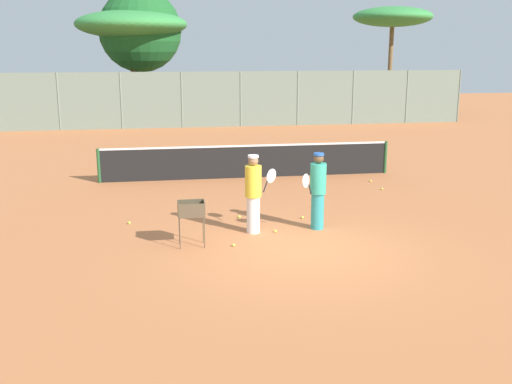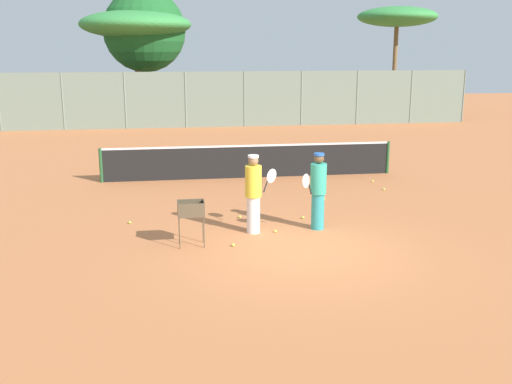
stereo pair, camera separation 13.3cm
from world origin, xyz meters
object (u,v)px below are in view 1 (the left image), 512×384
(tennis_net, at_px, (247,161))
(ball_cart, at_px, (191,212))
(parked_car, at_px, (85,108))
(player_white_outfit, at_px, (254,193))
(player_red_cap, at_px, (318,190))

(tennis_net, distance_m, ball_cart, 6.92)
(ball_cart, height_order, parked_car, parked_car)
(player_white_outfit, distance_m, player_red_cap, 1.50)
(player_white_outfit, xyz_separation_m, player_red_cap, (1.50, 0.05, -0.00))
(player_white_outfit, relative_size, parked_car, 0.43)
(tennis_net, height_order, player_red_cap, player_red_cap)
(parked_car, bearing_deg, player_red_cap, -71.51)
(player_red_cap, bearing_deg, tennis_net, -127.55)
(player_white_outfit, xyz_separation_m, ball_cart, (-1.44, -0.72, -0.19))
(player_red_cap, bearing_deg, parked_car, -116.62)
(player_red_cap, distance_m, parked_car, 24.34)
(player_red_cap, relative_size, parked_car, 0.42)
(player_white_outfit, bearing_deg, player_red_cap, -29.82)
(ball_cart, bearing_deg, tennis_net, 71.67)
(tennis_net, xyz_separation_m, player_white_outfit, (-0.73, -5.84, 0.37))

